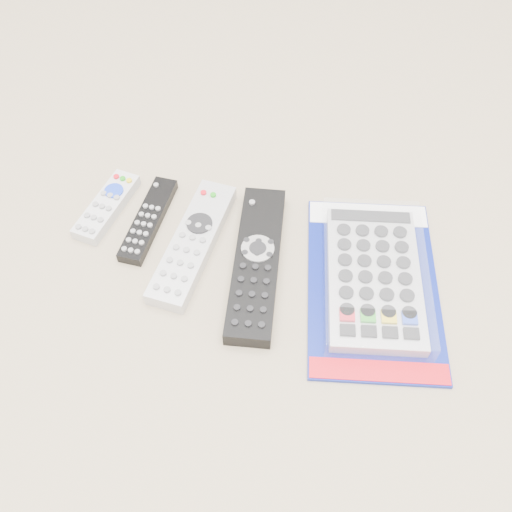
% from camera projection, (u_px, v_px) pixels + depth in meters
% --- Properties ---
extents(remote_small_grey, '(0.07, 0.14, 0.02)m').
position_uv_depth(remote_small_grey, '(107.00, 206.00, 0.86)').
color(remote_small_grey, '#B9B9BC').
rests_on(remote_small_grey, ground).
extents(remote_slim_black, '(0.05, 0.16, 0.02)m').
position_uv_depth(remote_slim_black, '(148.00, 220.00, 0.84)').
color(remote_slim_black, black).
rests_on(remote_slim_black, ground).
extents(remote_silver_dvd, '(0.08, 0.23, 0.03)m').
position_uv_depth(remote_silver_dvd, '(193.00, 243.00, 0.82)').
color(remote_silver_dvd, '#B7B7BC').
rests_on(remote_silver_dvd, ground).
extents(remote_large_black, '(0.08, 0.26, 0.03)m').
position_uv_depth(remote_large_black, '(257.00, 262.00, 0.79)').
color(remote_large_black, black).
rests_on(remote_large_black, ground).
extents(jumbo_remote_packaged, '(0.21, 0.31, 0.04)m').
position_uv_depth(jumbo_remote_packaged, '(374.00, 276.00, 0.77)').
color(jumbo_remote_packaged, navy).
rests_on(jumbo_remote_packaged, ground).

